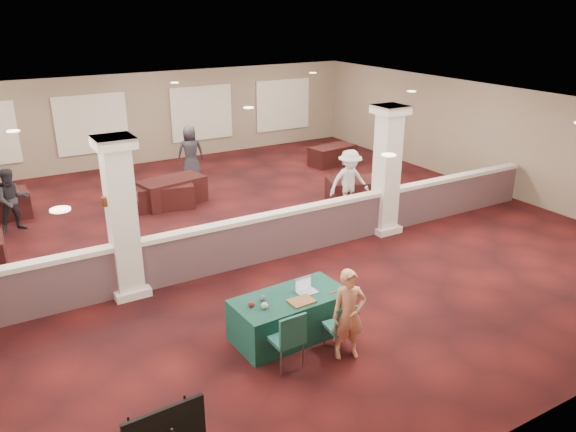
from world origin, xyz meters
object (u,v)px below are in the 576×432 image
far_table_back_right (332,155)px  attendee_d (191,152)px  attendee_c (391,156)px  far_table_front_center (163,196)px  near_table (290,316)px  conf_chair_main (343,324)px  far_table_front_right (362,192)px  woman (349,314)px  conf_chair_side (289,336)px  attendee_b (349,182)px  far_table_back_center (172,191)px  attendee_a (13,200)px

far_table_back_right → attendee_d: attendee_d is taller
attendee_c → attendee_d: 6.48m
far_table_front_center → attendee_d: (1.75, 2.32, 0.54)m
near_table → conf_chair_main: conf_chair_main is taller
near_table → far_table_front_right: bearing=39.4°
far_table_front_center → attendee_c: (6.98, -1.50, 0.59)m
conf_chair_main → woman: 0.29m
conf_chair_side → far_table_back_right: 12.14m
conf_chair_side → woman: (1.00, -0.21, 0.19)m
woman → attendee_d: attendee_d is taller
far_table_front_center → attendee_b: bearing=-35.1°
far_table_front_right → attendee_d: 5.98m
far_table_back_center → attendee_d: bearing=56.3°
conf_chair_main → far_table_front_right: bearing=55.4°
far_table_back_right → attendee_c: size_ratio=0.90×
conf_chair_main → far_table_front_right: (4.71, 5.60, -0.13)m
near_table → woman: bearing=-66.3°
near_table → conf_chair_side: (-0.50, -0.79, 0.21)m
far_table_front_center → attendee_c: attendee_c is taller
conf_chair_side → attendee_c: 10.24m
conf_chair_main → conf_chair_side: 0.99m
woman → attendee_c: bearing=64.3°
conf_chair_main → woman: woman is taller
conf_chair_side → attendee_a: size_ratio=0.61×
far_table_front_center → near_table: bearing=-91.8°
attendee_d → attendee_a: bearing=32.5°
far_table_back_center → attendee_d: attendee_d is taller
far_table_back_right → attendee_a: size_ratio=1.02×
conf_chair_main → far_table_back_center: bearing=94.9°
far_table_back_center → far_table_back_right: 6.50m
near_table → far_table_front_center: bearing=85.3°
attendee_c → attendee_b: bearing=171.0°
attendee_b → far_table_front_center: bearing=155.4°
far_table_front_center → far_table_back_right: 6.86m
conf_chair_main → far_table_front_right: 7.32m
far_table_front_right → far_table_back_right: size_ratio=1.18×
far_table_back_right → conf_chair_side: bearing=-128.0°
attendee_a → attendee_d: attendee_d is taller
attendee_d → far_table_back_right: bearing=-178.9°
far_table_back_center → attendee_a: 4.15m
conf_chair_main → far_table_front_center: 8.31m
near_table → far_table_front_right: far_table_front_right is taller
far_table_front_right → far_table_back_center: 5.47m
attendee_a → far_table_back_center: bearing=-7.4°
near_table → conf_chair_main: 1.00m
far_table_back_right → attendee_d: bearing=168.8°
woman → attendee_a: bearing=133.3°
conf_chair_side → far_table_front_right: (5.70, 5.53, -0.19)m
conf_chair_main → attendee_c: attendee_c is taller
attendee_d → near_table: bearing=90.8°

